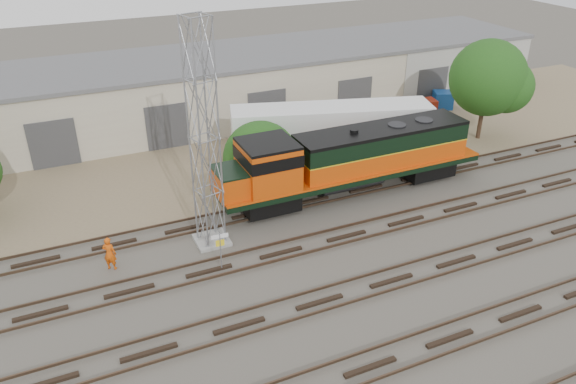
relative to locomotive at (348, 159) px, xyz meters
name	(u,v)px	position (x,y,z in m)	size (l,w,h in m)	color
ground	(360,251)	(-2.54, -6.00, -2.43)	(140.00, 140.00, 0.00)	#47423A
dirt_strip	(258,149)	(-2.54, 9.00, -2.42)	(80.00, 16.00, 0.02)	#726047
tracks	(391,281)	(-2.54, -9.00, -2.35)	(80.00, 20.40, 0.28)	black
warehouse	(223,86)	(-2.49, 16.98, 0.22)	(58.40, 10.40, 5.30)	#BFB69F
locomotive	(348,159)	(0.00, 0.00, 0.00)	(17.70, 3.11, 4.25)	black
signal_tower	(204,143)	(-9.55, -1.83, 3.50)	(1.80, 1.80, 12.18)	gray
sign_post	(220,245)	(-9.88, -4.55, -0.92)	(0.89, 0.09, 2.16)	gray
worker	(110,253)	(-14.99, -2.14, -1.50)	(0.68, 0.45, 1.86)	#D64E0B
semi_trailer	(336,128)	(1.58, 4.50, 0.23)	(13.99, 6.54, 4.24)	white
dumpster_blue	(443,100)	(15.90, 10.76, -1.68)	(1.60, 1.50, 1.50)	navy
dumpster_red	(426,107)	(13.46, 9.87, -1.73)	(1.50, 1.40, 1.40)	maroon
tree_mid	(266,161)	(-4.44, 2.73, -0.42)	(5.09, 4.85, 4.85)	#382619
tree_east	(493,80)	(14.34, 3.66, 2.28)	(6.01, 5.72, 7.72)	#382619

